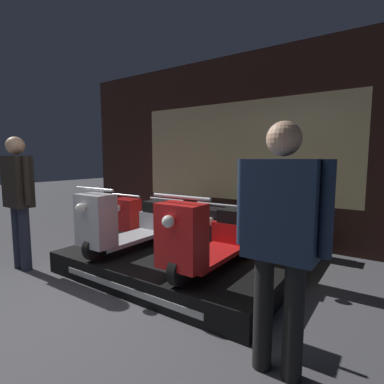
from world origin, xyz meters
name	(u,v)px	position (x,y,z in m)	size (l,w,h in m)	color
ground_plane	(41,335)	(0.00, 0.00, 0.00)	(30.00, 30.00, 0.00)	#4C4C51
shop_wall_back	(239,149)	(0.00, 3.65, 1.60)	(7.22, 0.09, 3.20)	#331E19
display_platform	(168,267)	(0.12, 1.50, 0.13)	(2.71, 1.39, 0.26)	black
scooter_display_left	(129,224)	(-0.49, 1.47, 0.60)	(0.63, 1.51, 0.85)	black
scooter_display_right	(210,238)	(0.73, 1.47, 0.60)	(0.63, 1.51, 0.85)	black
scooter_backrow_0	(148,220)	(-1.32, 2.72, 0.33)	(0.63, 1.51, 0.85)	black
scooter_backrow_1	(187,226)	(-0.46, 2.72, 0.33)	(0.63, 1.51, 0.85)	black
scooter_backrow_2	(235,233)	(0.41, 2.72, 0.33)	(0.63, 1.51, 0.85)	black
scooter_backrow_3	(294,242)	(1.27, 2.72, 0.33)	(0.63, 1.51, 0.85)	black
person_left_browsing	(18,193)	(-1.63, 0.67, 0.99)	(0.55, 0.22, 1.71)	#232838
person_right_browsing	(281,229)	(1.74, 0.67, 0.99)	(0.61, 0.25, 1.67)	black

